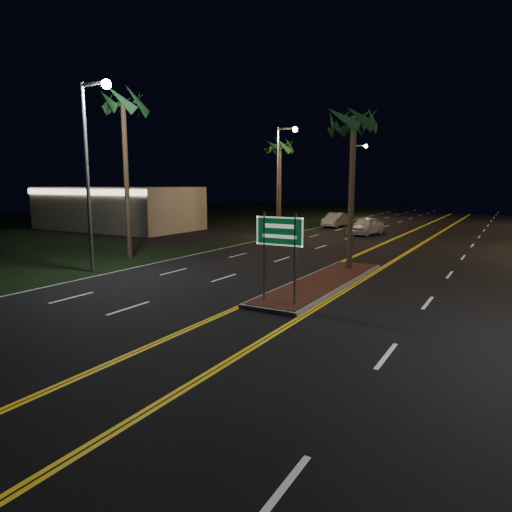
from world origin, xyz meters
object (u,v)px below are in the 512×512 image
Objects in this scene: palm_left_near at (123,105)px; car_near at (366,224)px; highway_sign at (279,240)px; commercial_building at (118,208)px; streetlight_left_far at (355,172)px; median_island at (323,282)px; streetlight_left_mid at (282,168)px; streetlight_left_near at (92,155)px; car_far at (335,219)px; palm_median at (354,121)px; palm_left_far at (280,147)px.

palm_left_near reaches higher than car_near.
highway_sign is 0.21× the size of commercial_building.
streetlight_left_far is at bearing 104.44° from highway_sign.
commercial_building is at bearing 153.45° from median_island.
streetlight_left_near is at bearing -90.00° from streetlight_left_mid.
car_far is at bearing 81.54° from palm_left_near.
palm_median is (0.00, 7.70, 4.87)m from highway_sign.
commercial_building is at bearing -165.39° from streetlight_left_mid.
car_far is (-8.84, 22.08, -6.46)m from palm_median.
commercial_building is 16.47m from palm_left_far.
car_far is (-4.78, 5.55, -0.06)m from car_near.
palm_median is 21.69m from palm_left_far.
palm_left_near is 1.87× the size of car_near.
median_island is at bearing -58.02° from streetlight_left_mid.
streetlight_left_far is 16.28m from palm_left_far.
streetlight_left_near is at bearing -148.51° from palm_median.
palm_left_far is at bearing 116.92° from highway_sign.
palm_median is at bearing -67.22° from car_near.
streetlight_left_far is 0.92× the size of palm_left_near.
palm_left_near is at bearing 175.43° from median_island.
car_far is at bearing 36.28° from commercial_building.
streetlight_left_near is at bearing -90.00° from streetlight_left_far.
commercial_building is (-26.00, 17.19, -0.40)m from highway_sign.
palm_median is at bearing 31.49° from streetlight_left_near.
streetlight_left_near reaches higher than commercial_building.
commercial_building is 28.75m from streetlight_left_far.
streetlight_left_near is (-10.61, -3.00, 5.57)m from median_island.
highway_sign reaches higher than car_near.
palm_median reaches higher than commercial_building.
streetlight_left_mid is at bearing -90.00° from streetlight_left_far.
streetlight_left_near and streetlight_left_far have the same top height.
median_island is 15.20m from palm_left_near.
streetlight_left_mid is at bearing 121.98° from median_island.
car_near is at bearing 103.81° from palm_median.
streetlight_left_mid is 5.01m from palm_left_far.
car_far is at bearing 86.46° from streetlight_left_near.
palm_left_far is at bearing -130.85° from car_far.
streetlight_left_mid is 1.08× the size of palm_median.
streetlight_left_far is 1.72× the size of car_near.
streetlight_left_near is (-10.61, 1.20, 3.25)m from highway_sign.
palm_left_far is at bearing -97.78° from streetlight_left_far.
streetlight_left_mid is (-10.61, 17.00, 5.57)m from median_island.
commercial_building is at bearing 133.90° from streetlight_left_near.
palm_median is at bearing -51.83° from streetlight_left_mid.
palm_left_far reaches higher than median_island.
median_island is 1.14× the size of streetlight_left_far.
streetlight_left_far is 1.84× the size of car_far.
median_island is 29.13m from commercial_building.
palm_median is (0.00, 3.50, 7.19)m from median_island.
highway_sign is at bearing -63.41° from streetlight_left_mid.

